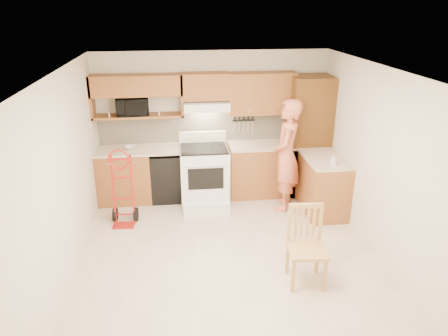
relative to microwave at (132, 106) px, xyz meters
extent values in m
cube|color=beige|center=(1.34, -2.08, -1.65)|extent=(4.00, 4.50, 0.02)
cube|color=white|center=(1.34, -2.08, 0.87)|extent=(4.00, 4.50, 0.02)
cube|color=beige|center=(1.34, 0.17, -0.39)|extent=(4.00, 0.02, 2.50)
cube|color=beige|center=(1.34, -4.34, -0.39)|extent=(4.00, 0.02, 2.50)
cube|color=beige|center=(-0.67, -2.08, -0.39)|extent=(0.02, 4.50, 2.50)
cube|color=beige|center=(3.35, -2.08, -0.39)|extent=(0.02, 4.50, 2.50)
cube|color=beige|center=(1.34, 0.15, -0.44)|extent=(3.92, 0.03, 0.55)
cube|color=#995728|center=(-0.21, -0.14, -1.19)|extent=(0.90, 0.60, 0.90)
cube|color=black|center=(0.54, -0.14, -1.21)|extent=(0.60, 0.60, 0.85)
cube|color=#995728|center=(2.17, -0.14, -1.19)|extent=(1.14, 0.60, 0.90)
cube|color=#C0AC8C|center=(0.09, -0.13, -0.72)|extent=(1.50, 0.63, 0.04)
cube|color=#C0AC8C|center=(2.17, -0.13, -0.72)|extent=(1.14, 0.63, 0.04)
cube|color=#995728|center=(3.04, -0.94, -1.19)|extent=(0.60, 1.00, 0.90)
cube|color=#C0AC8C|center=(3.04, -0.94, -0.72)|extent=(0.63, 1.00, 0.04)
cube|color=#533014|center=(2.99, -0.14, -0.59)|extent=(0.70, 0.60, 2.10)
cube|color=#995728|center=(0.09, 0.00, 0.34)|extent=(1.50, 0.33, 0.34)
cube|color=#995728|center=(0.09, 0.00, -0.17)|extent=(1.50, 0.33, 0.04)
cube|color=#995728|center=(1.22, 0.00, 0.30)|extent=(0.76, 0.33, 0.44)
cube|color=#995728|center=(2.17, 0.00, 0.16)|extent=(1.14, 0.33, 0.70)
cube|color=white|center=(1.22, -0.06, -0.01)|extent=(0.76, 0.46, 0.14)
imported|color=black|center=(0.00, 0.00, 0.00)|extent=(0.57, 0.41, 0.29)
imported|color=#DF6E51|center=(2.46, -0.74, -0.71)|extent=(0.65, 0.79, 1.85)
imported|color=white|center=(3.04, -1.25, -0.61)|extent=(0.08, 0.08, 0.17)
imported|color=white|center=(-0.07, -0.14, -0.67)|extent=(0.21, 0.21, 0.05)
camera|label=1|loc=(0.72, -6.93, 1.61)|focal=33.58mm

